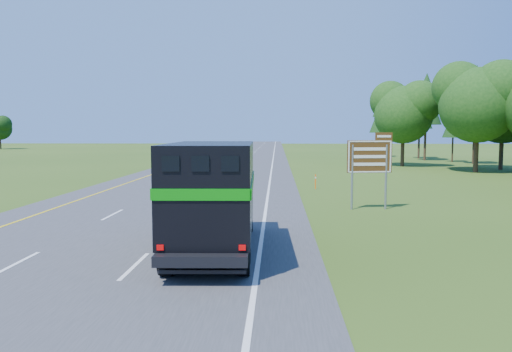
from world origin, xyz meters
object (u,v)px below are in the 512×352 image
object	(u,v)px
exit_sign	(370,160)
horse_truck	(214,194)
white_suv	(197,156)
far_car	(240,144)

from	to	relation	value
exit_sign	horse_truck	bearing A→B (deg)	-133.04
white_suv	far_car	distance (m)	65.17
white_suv	exit_sign	world-z (taller)	exit_sign
horse_truck	white_suv	bearing A→B (deg)	97.81
horse_truck	exit_sign	bearing A→B (deg)	51.98
white_suv	far_car	xyz separation A→B (m)	(0.24, 65.17, -0.27)
horse_truck	exit_sign	size ratio (longest dim) A/B	2.08
far_car	exit_sign	distance (m)	100.46
far_car	exit_sign	size ratio (longest dim) A/B	1.04
exit_sign	far_car	bearing A→B (deg)	91.11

